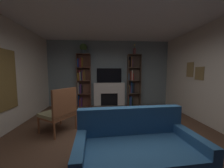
# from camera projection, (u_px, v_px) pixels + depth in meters

# --- Properties ---
(ground_plane) EXTENTS (7.47, 7.47, 0.00)m
(ground_plane) POSITION_uv_depth(u_px,v_px,m) (116.00, 142.00, 2.80)
(ground_plane) COLOR brown
(wall_back_accent) EXTENTS (5.40, 0.06, 2.85)m
(wall_back_accent) POSITION_uv_depth(u_px,v_px,m) (109.00, 74.00, 5.79)
(wall_back_accent) COLOR gray
(wall_back_accent) RESTS_ON ground_plane
(ceiling) EXTENTS (5.40, 6.34, 0.06)m
(ceiling) POSITION_uv_depth(u_px,v_px,m) (116.00, 1.00, 2.53)
(ceiling) COLOR white
(ceiling) RESTS_ON wall_back_accent
(fireplace) EXTENTS (1.45, 0.48, 1.03)m
(fireplace) POSITION_uv_depth(u_px,v_px,m) (109.00, 94.00, 5.75)
(fireplace) COLOR white
(fireplace) RESTS_ON ground_plane
(tv) EXTENTS (1.09, 0.06, 0.63)m
(tv) POSITION_uv_depth(u_px,v_px,m) (109.00, 75.00, 5.74)
(tv) COLOR black
(tv) RESTS_ON fireplace
(bookshelf_left) EXTENTS (0.57, 0.29, 2.26)m
(bookshelf_left) POSITION_uv_depth(u_px,v_px,m) (83.00, 81.00, 5.61)
(bookshelf_left) COLOR brown
(bookshelf_left) RESTS_ON ground_plane
(bookshelf_right) EXTENTS (0.57, 0.30, 2.26)m
(bookshelf_right) POSITION_uv_depth(u_px,v_px,m) (132.00, 82.00, 5.76)
(bookshelf_right) COLOR brown
(bookshelf_right) RESTS_ON ground_plane
(potted_plant) EXTENTS (0.30, 0.30, 0.43)m
(potted_plant) POSITION_uv_depth(u_px,v_px,m) (83.00, 48.00, 5.44)
(potted_plant) COLOR #42545D
(potted_plant) RESTS_ON bookshelf_left
(vase_with_flowers) EXTENTS (0.12, 0.12, 0.44)m
(vase_with_flowers) POSITION_uv_depth(u_px,v_px,m) (134.00, 51.00, 5.59)
(vase_with_flowers) COLOR brown
(vase_with_flowers) RESTS_ON bookshelf_right
(couch) EXTENTS (1.84, 1.06, 0.91)m
(couch) POSITION_uv_depth(u_px,v_px,m) (137.00, 154.00, 1.93)
(couch) COLOR #306292
(couch) RESTS_ON ground_plane
(armchair) EXTENTS (0.92, 0.93, 1.12)m
(armchair) POSITION_uv_depth(u_px,v_px,m) (60.00, 111.00, 3.22)
(armchair) COLOR brown
(armchair) RESTS_ON ground_plane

